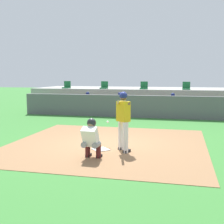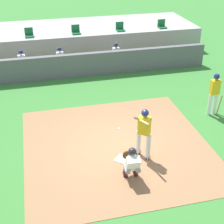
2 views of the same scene
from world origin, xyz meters
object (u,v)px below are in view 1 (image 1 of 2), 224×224
object	(u,v)px
dugout_player_2	(173,104)
stadium_seat_2	(144,87)
home_plate	(101,149)
stadium_seat_1	(104,87)
dugout_player_0	(87,102)
batter_at_plate	(123,117)
catcher_crouched	(92,137)
stadium_seat_0	(67,86)
dugout_player_1	(119,103)
stadium_seat_3	(186,87)

from	to	relation	value
dugout_player_2	stadium_seat_2	xyz separation A→B (m)	(-1.87, 2.03, 0.86)
home_plate	stadium_seat_1	xyz separation A→B (m)	(-2.60, 10.18, 1.51)
home_plate	dugout_player_0	size ratio (longest dim) A/B	0.34
batter_at_plate	stadium_seat_1	bearing A→B (deg)	107.96
catcher_crouched	dugout_player_2	bearing A→B (deg)	78.41
home_plate	stadium_seat_2	size ratio (longest dim) A/B	0.92
home_plate	stadium_seat_0	xyz separation A→B (m)	(-5.20, 10.18, 1.51)
stadium_seat_2	stadium_seat_1	bearing A→B (deg)	180.00
dugout_player_1	stadium_seat_3	distance (m)	4.36
stadium_seat_1	stadium_seat_3	world-z (taller)	same
stadium_seat_0	stadium_seat_3	distance (m)	7.80
dugout_player_1	stadium_seat_2	bearing A→B (deg)	60.40
stadium_seat_1	stadium_seat_3	bearing A→B (deg)	0.00
stadium_seat_0	stadium_seat_1	bearing A→B (deg)	0.00
dugout_player_0	stadium_seat_2	size ratio (longest dim) A/B	2.71
batter_at_plate	dugout_player_1	world-z (taller)	batter_at_plate
batter_at_plate	dugout_player_2	xyz separation A→B (m)	(1.18, 8.12, -0.36)
dugout_player_1	stadium_seat_1	distance (m)	2.64
catcher_crouched	dugout_player_1	size ratio (longest dim) A/B	1.57
dugout_player_1	stadium_seat_0	distance (m)	4.61
stadium_seat_0	stadium_seat_2	world-z (taller)	same
stadium_seat_0	stadium_seat_3	bearing A→B (deg)	0.00
home_plate	stadium_seat_3	xyz separation A→B (m)	(2.60, 10.18, 1.51)
catcher_crouched	stadium_seat_0	distance (m)	12.32
batter_at_plate	stadium_seat_0	xyz separation A→B (m)	(-5.89, 10.16, 0.50)
home_plate	catcher_crouched	distance (m)	1.11
dugout_player_2	stadium_seat_1	world-z (taller)	stadium_seat_1
batter_at_plate	stadium_seat_3	world-z (taller)	stadium_seat_3
stadium_seat_1	stadium_seat_3	size ratio (longest dim) A/B	1.00
dugout_player_2	stadium_seat_0	size ratio (longest dim) A/B	2.71
catcher_crouched	stadium_seat_2	world-z (taller)	stadium_seat_2
catcher_crouched	home_plate	bearing A→B (deg)	90.40
catcher_crouched	stadium_seat_0	size ratio (longest dim) A/B	4.24
catcher_crouched	stadium_seat_3	distance (m)	11.46
catcher_crouched	stadium_seat_1	size ratio (longest dim) A/B	4.24
dugout_player_2	stadium_seat_1	distance (m)	4.99
dugout_player_0	stadium_seat_1	distance (m)	2.27
catcher_crouched	dugout_player_2	size ratio (longest dim) A/B	1.57
dugout_player_1	stadium_seat_0	size ratio (longest dim) A/B	2.71
home_plate	dugout_player_2	distance (m)	8.38
dugout_player_2	stadium_seat_2	distance (m)	2.89
dugout_player_2	stadium_seat_3	xyz separation A→B (m)	(0.73, 2.03, 0.86)
dugout_player_0	stadium_seat_1	bearing A→B (deg)	76.13
home_plate	dugout_player_1	world-z (taller)	dugout_player_1
stadium_seat_0	stadium_seat_2	size ratio (longest dim) A/B	1.00
stadium_seat_0	stadium_seat_1	xyz separation A→B (m)	(2.60, 0.00, 0.00)
stadium_seat_3	dugout_player_2	bearing A→B (deg)	-109.73
stadium_seat_2	dugout_player_0	bearing A→B (deg)	-146.74
stadium_seat_2	batter_at_plate	bearing A→B (deg)	-86.10
catcher_crouched	stadium_seat_0	bearing A→B (deg)	115.08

